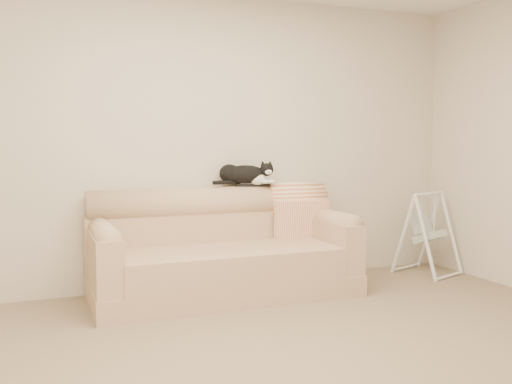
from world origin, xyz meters
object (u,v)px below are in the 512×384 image
sofa (222,253)px  tuxedo_cat (245,174)px  remote_a (246,185)px  remote_b (262,185)px  baby_swing (427,233)px

sofa → tuxedo_cat: size_ratio=3.86×
remote_a → tuxedo_cat: size_ratio=0.32×
tuxedo_cat → remote_a: bearing=-45.4°
remote_a → sofa: bearing=-141.6°
remote_b → tuxedo_cat: tuxedo_cat is taller
remote_b → tuxedo_cat: 0.19m
sofa → remote_a: 0.69m
sofa → remote_a: bearing=38.4°
remote_b → sofa: bearing=-153.2°
sofa → baby_swing: sofa is taller
remote_b → tuxedo_cat: bearing=172.5°
sofa → tuxedo_cat: 0.77m
sofa → remote_a: size_ratio=11.97×
remote_a → baby_swing: 1.90m
tuxedo_cat → sofa: bearing=-139.9°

